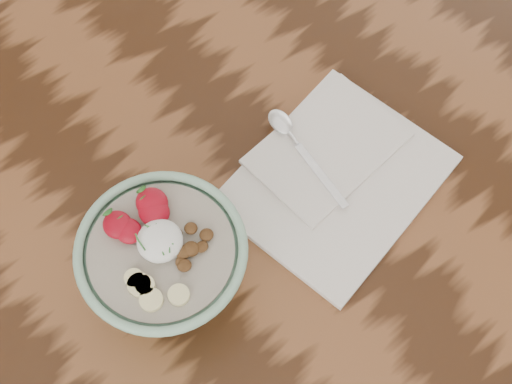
{
  "coord_description": "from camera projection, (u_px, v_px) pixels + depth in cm",
  "views": [
    {
      "loc": [
        -9.15,
        -34.76,
        160.41
      ],
      "look_at": [
        12.88,
        -8.43,
        86.57
      ],
      "focal_mm": 50.0,
      "sensor_mm": 36.0,
      "label": 1
    }
  ],
  "objects": [
    {
      "name": "table",
      "position": [
        147.0,
        266.0,
        1.0
      ],
      "size": [
        160.0,
        90.0,
        75.0
      ],
      "color": "#341B0D",
      "rests_on": "ground"
    },
    {
      "name": "breakfast_bowl",
      "position": [
        165.0,
        261.0,
        0.83
      ],
      "size": [
        19.6,
        19.6,
        13.0
      ],
      "rotation": [
        0.0,
        0.0,
        0.2
      ],
      "color": "#89B89B",
      "rests_on": "table"
    },
    {
      "name": "napkin",
      "position": [
        334.0,
        174.0,
        0.95
      ],
      "size": [
        30.6,
        26.39,
        1.67
      ],
      "rotation": [
        0.0,
        0.0,
        0.18
      ],
      "color": "white",
      "rests_on": "table"
    },
    {
      "name": "spoon",
      "position": [
        290.0,
        135.0,
        0.95
      ],
      "size": [
        3.92,
        17.29,
        0.9
      ],
      "rotation": [
        0.0,
        0.0,
        -0.11
      ],
      "color": "silver",
      "rests_on": "napkin"
    }
  ]
}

